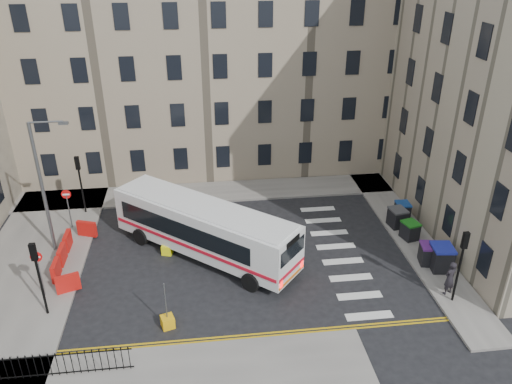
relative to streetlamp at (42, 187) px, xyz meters
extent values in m
plane|color=black|center=(13.00, -2.00, -4.34)|extent=(120.00, 120.00, 0.00)
cube|color=slate|center=(7.00, 6.60, -4.26)|extent=(36.00, 3.20, 0.15)
cube|color=slate|center=(22.00, 2.00, -4.26)|extent=(2.40, 26.00, 0.15)
cube|color=slate|center=(-1.00, -1.00, -4.26)|extent=(6.00, 22.00, 0.15)
cube|color=gray|center=(6.00, 13.50, 3.66)|extent=(38.00, 10.50, 16.00)
cylinder|color=black|center=(21.60, -7.50, -2.59)|extent=(0.12, 0.12, 3.20)
cube|color=black|center=(21.60, -7.50, -0.54)|extent=(0.28, 0.22, 0.90)
cylinder|color=black|center=(1.00, 4.50, -2.59)|extent=(0.12, 0.12, 3.20)
cube|color=black|center=(1.00, 4.50, -0.54)|extent=(0.28, 0.22, 0.90)
cylinder|color=black|center=(1.00, -6.00, -2.59)|extent=(0.12, 0.12, 3.20)
cube|color=black|center=(1.00, -6.00, -0.54)|extent=(0.28, 0.22, 0.90)
cylinder|color=#595B5E|center=(0.00, 0.00, -0.19)|extent=(0.20, 0.20, 8.00)
cube|color=#595B5E|center=(0.00, 0.00, 3.88)|extent=(0.50, 0.22, 0.14)
cylinder|color=#595B5E|center=(0.50, 2.50, -2.99)|extent=(0.08, 0.08, 2.40)
cube|color=red|center=(0.50, 2.50, -1.49)|extent=(0.60, 0.04, 0.60)
cylinder|color=#595B5E|center=(0.50, -4.50, -2.99)|extent=(0.08, 0.08, 2.40)
cube|color=red|center=(0.50, -4.50, -1.49)|extent=(0.60, 0.04, 0.60)
cube|color=red|center=(0.80, -3.00, -3.69)|extent=(0.25, 1.25, 1.00)
cube|color=red|center=(0.80, -1.50, -3.69)|extent=(0.25, 1.25, 1.00)
cube|color=red|center=(0.80, 0.00, -3.69)|extent=(0.25, 1.25, 1.00)
cube|color=red|center=(1.70, 1.30, -3.69)|extent=(1.26, 0.66, 1.00)
cube|color=red|center=(1.70, -4.30, -3.69)|extent=(1.26, 0.66, 1.00)
cube|color=black|center=(1.75, -10.20, -3.07)|extent=(7.80, 0.04, 0.04)
cube|color=black|center=(1.75, -10.20, -4.09)|extent=(7.80, 0.04, 0.04)
cube|color=silver|center=(9.01, -1.48, -2.45)|extent=(10.75, 9.80, 2.70)
cube|color=black|center=(7.72, -2.16, -2.23)|extent=(7.23, 6.25, 1.08)
cube|color=black|center=(9.49, -0.10, -2.23)|extent=(7.23, 6.25, 1.08)
cube|color=black|center=(4.51, 2.41, -2.18)|extent=(1.60, 1.84, 1.19)
cube|color=black|center=(13.51, -5.37, -1.91)|extent=(1.60, 1.84, 0.86)
cube|color=red|center=(8.12, -2.51, -3.10)|extent=(8.85, 7.65, 0.19)
cube|color=red|center=(9.90, -0.45, -3.10)|extent=(8.85, 7.65, 0.19)
cube|color=#FF0C0C|center=(12.81, -6.19, -3.37)|extent=(0.19, 0.21, 0.43)
cube|color=#FF0C0C|center=(14.23, -4.56, -3.37)|extent=(0.19, 0.21, 0.43)
cylinder|color=black|center=(5.11, 0.11, -3.80)|extent=(1.01, 0.93, 1.08)
cylinder|color=black|center=(6.87, 2.15, -3.80)|extent=(1.01, 0.93, 1.08)
cylinder|color=black|center=(11.32, -5.25, -3.80)|extent=(1.01, 0.93, 1.08)
cylinder|color=black|center=(13.08, -3.21, -3.80)|extent=(1.01, 0.93, 1.08)
cube|color=black|center=(22.19, -4.74, -3.53)|extent=(1.23, 1.38, 1.31)
cube|color=#1C269C|center=(22.19, -4.74, -2.80)|extent=(1.29, 1.44, 0.14)
cube|color=black|center=(21.72, -4.13, -3.64)|extent=(1.08, 1.20, 1.09)
cube|color=#511C69|center=(21.72, -4.13, -3.04)|extent=(1.14, 1.25, 0.11)
cube|color=black|center=(21.73, -1.45, -3.67)|extent=(1.07, 1.17, 1.03)
cube|color=#166616|center=(21.73, -1.45, -3.11)|extent=(1.13, 1.22, 0.11)
cube|color=black|center=(21.50, 0.10, -3.62)|extent=(1.08, 1.20, 1.12)
cube|color=#3A3B3D|center=(21.50, 0.10, -3.00)|extent=(1.14, 1.26, 0.12)
cube|color=black|center=(22.24, 1.07, -3.68)|extent=(0.88, 1.00, 1.01)
cube|color=navy|center=(22.24, 1.07, -3.12)|extent=(0.92, 1.05, 0.11)
imported|color=black|center=(21.57, -6.93, -3.21)|extent=(0.84, 0.70, 1.96)
cube|color=yellow|center=(6.77, -1.12, -4.04)|extent=(0.74, 0.74, 0.60)
cube|color=#EAA90D|center=(7.00, -7.56, -4.04)|extent=(0.75, 0.75, 0.60)
camera|label=1|loc=(8.99, -26.67, 12.51)|focal=35.00mm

